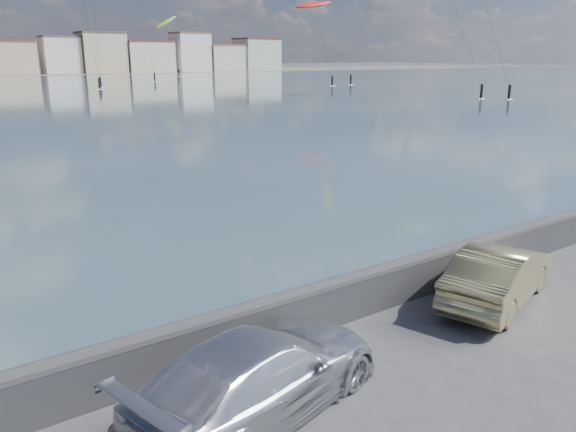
% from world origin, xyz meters
% --- Properties ---
extents(ground, '(700.00, 700.00, 0.00)m').
position_xyz_m(ground, '(0.00, 0.00, 0.00)').
color(ground, '#333335').
rests_on(ground, ground).
extents(seawall, '(400.00, 0.36, 1.08)m').
position_xyz_m(seawall, '(0.00, 2.70, 0.58)').
color(seawall, '#28282B').
rests_on(seawall, ground).
extents(car_silver, '(5.19, 3.14, 1.41)m').
position_xyz_m(car_silver, '(-1.71, 0.94, 0.70)').
color(car_silver, silver).
rests_on(car_silver, ground).
extents(car_champagne, '(4.41, 2.65, 1.37)m').
position_xyz_m(car_champagne, '(5.22, 1.37, 0.69)').
color(car_champagne, tan).
rests_on(car_champagne, ground).
extents(kitesurfer_3, '(8.03, 16.69, 17.62)m').
position_xyz_m(kitesurfer_3, '(65.01, 157.81, 14.79)').
color(kitesurfer_3, '#8CD826').
rests_on(kitesurfer_3, ground).
extents(kitesurfer_14, '(8.37, 8.41, 16.46)m').
position_xyz_m(kitesurfer_14, '(64.79, 85.92, 14.88)').
color(kitesurfer_14, red).
rests_on(kitesurfer_14, ground).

